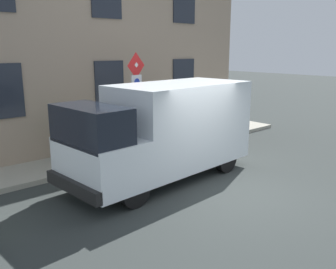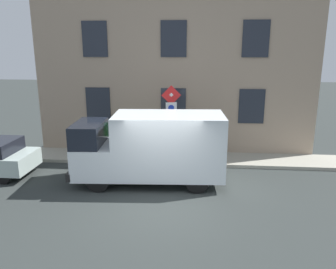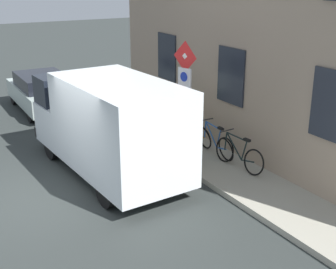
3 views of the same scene
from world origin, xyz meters
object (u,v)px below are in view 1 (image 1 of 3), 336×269
pedestrian (66,132)px  bicycle_orange (95,142)px  litter_bin (134,140)px  sign_post_stacked (136,89)px  delivery_van (164,129)px  bicycle_black (147,133)px  bicycle_blue (122,137)px

pedestrian → bicycle_orange: bearing=131.7°
bicycle_orange → litter_bin: (-0.79, -0.93, 0.08)m
sign_post_stacked → pedestrian: sign_post_stacked is taller
delivery_van → pedestrian: (2.49, 1.56, -0.26)m
bicycle_black → pedestrian: bearing=0.6°
bicycle_orange → litter_bin: bearing=139.7°
sign_post_stacked → bicycle_black: size_ratio=1.77×
bicycle_orange → litter_bin: size_ratio=1.90×
litter_bin → bicycle_orange: bearing=49.6°
bicycle_black → pedestrian: 3.27m
bicycle_black → bicycle_orange: (0.00, 2.08, 0.00)m
bicycle_black → delivery_van: bearing=54.4°
delivery_van → pedestrian: 2.95m
delivery_van → bicycle_blue: (2.83, -0.61, -0.82)m
bicycle_orange → pedestrian: size_ratio=0.99×
pedestrian → litter_bin: size_ratio=1.91×
bicycle_black → litter_bin: litter_bin is taller
sign_post_stacked → bicycle_orange: bearing=46.1°
sign_post_stacked → bicycle_blue: (0.93, -0.08, -1.67)m
sign_post_stacked → delivery_van: 2.15m
bicycle_orange → delivery_van: bearing=98.8°
bicycle_blue → litter_bin: bearing=84.2°
sign_post_stacked → bicycle_blue: sign_post_stacked is taller
delivery_van → bicycle_orange: size_ratio=3.18×
sign_post_stacked → litter_bin: size_ratio=3.37×
bicycle_black → pedestrian: size_ratio=1.00×
sign_post_stacked → litter_bin: 1.60m
bicycle_orange → pedestrian: pedestrian is taller
bicycle_blue → sign_post_stacked: bearing=87.4°
sign_post_stacked → bicycle_blue: size_ratio=1.77×
sign_post_stacked → bicycle_orange: size_ratio=1.77×
pedestrian → litter_bin: pedestrian is taller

